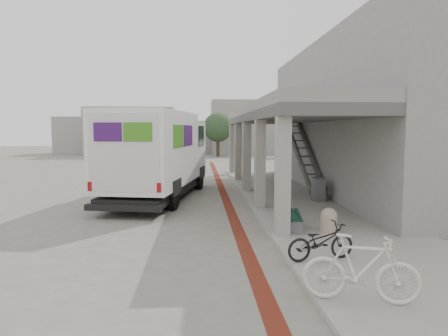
{
  "coord_description": "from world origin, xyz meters",
  "views": [
    {
      "loc": [
        -0.16,
        -14.02,
        2.97
      ],
      "look_at": [
        0.75,
        0.15,
        1.6
      ],
      "focal_mm": 32.0,
      "sensor_mm": 36.0,
      "label": 1
    }
  ],
  "objects": [
    {
      "name": "bicycle_black",
      "position": [
        2.5,
        -5.66,
        0.53
      ],
      "size": [
        1.65,
        0.87,
        0.82
      ],
      "primitive_type": "imported",
      "rotation": [
        0.0,
        0.0,
        1.78
      ],
      "color": "black",
      "rests_on": "sidewalk"
    },
    {
      "name": "bollard_far",
      "position": [
        2.89,
        -0.5,
        0.4
      ],
      "size": [
        0.37,
        0.37,
        0.56
      ],
      "color": "gray",
      "rests_on": "sidewalk"
    },
    {
      "name": "utility_cabinet",
      "position": [
        4.61,
        1.49,
        0.59
      ],
      "size": [
        0.45,
        0.59,
        0.94
      ],
      "primitive_type": "cube",
      "rotation": [
        0.0,
        0.0,
        0.06
      ],
      "color": "slate",
      "rests_on": "sidewalk"
    },
    {
      "name": "tree_left",
      "position": [
        -5.0,
        28.0,
        3.18
      ],
      "size": [
        3.2,
        3.2,
        4.8
      ],
      "color": "#38281C",
      "rests_on": "ground"
    },
    {
      "name": "bike_lane_stripe",
      "position": [
        1.0,
        2.0,
        0.01
      ],
      "size": [
        0.35,
        40.0,
        0.01
      ],
      "primitive_type": "cube",
      "color": "#5F1F13",
      "rests_on": "ground"
    },
    {
      "name": "sidewalk",
      "position": [
        4.0,
        0.0,
        0.06
      ],
      "size": [
        4.4,
        28.0,
        0.12
      ],
      "primitive_type": "cube",
      "color": "gray",
      "rests_on": "ground"
    },
    {
      "name": "bicycle_cream",
      "position": [
        2.5,
        -7.81,
        0.69
      ],
      "size": [
        1.98,
        1.07,
        1.14
      ],
      "primitive_type": "imported",
      "rotation": [
        0.0,
        0.0,
        1.28
      ],
      "color": "beige",
      "rests_on": "sidewalk"
    },
    {
      "name": "tree_right",
      "position": [
        10.0,
        29.0,
        3.18
      ],
      "size": [
        3.2,
        3.2,
        4.8
      ],
      "color": "#38281C",
      "rests_on": "ground"
    },
    {
      "name": "bollard_near",
      "position": [
        3.45,
        -3.34,
        0.46
      ],
      "size": [
        0.46,
        0.46,
        0.69
      ],
      "color": "gray",
      "rests_on": "sidewalk"
    },
    {
      "name": "transit_building",
      "position": [
        6.83,
        4.5,
        3.4
      ],
      "size": [
        7.6,
        17.0,
        7.0
      ],
      "color": "gray",
      "rests_on": "ground"
    },
    {
      "name": "fedex_truck",
      "position": [
        -1.87,
        3.19,
        1.96
      ],
      "size": [
        4.17,
        8.98,
        3.69
      ],
      "rotation": [
        0.0,
        0.0,
        -0.19
      ],
      "color": "black",
      "rests_on": "ground"
    },
    {
      "name": "bench",
      "position": [
        2.6,
        -2.75,
        0.41
      ],
      "size": [
        0.64,
        1.76,
        0.41
      ],
      "rotation": [
        0.0,
        0.0,
        -0.16
      ],
      "color": "slate",
      "rests_on": "sidewalk"
    },
    {
      "name": "ground",
      "position": [
        0.0,
        0.0,
        0.0
      ],
      "size": [
        120.0,
        120.0,
        0.0
      ],
      "primitive_type": "plane",
      "color": "#69635A",
      "rests_on": "ground"
    },
    {
      "name": "distant_backdrop",
      "position": [
        -2.84,
        35.89,
        2.7
      ],
      "size": [
        28.0,
        10.0,
        6.5
      ],
      "color": "gray",
      "rests_on": "ground"
    },
    {
      "name": "tree_mid",
      "position": [
        2.0,
        30.0,
        3.18
      ],
      "size": [
        3.2,
        3.2,
        4.8
      ],
      "color": "#38281C",
      "rests_on": "ground"
    }
  ]
}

